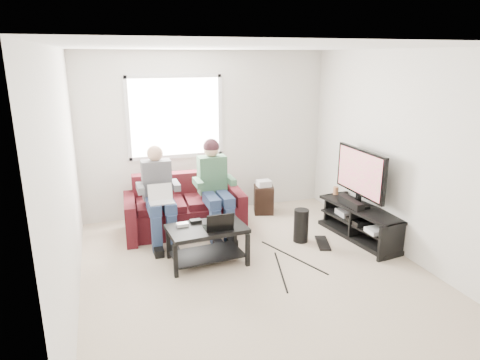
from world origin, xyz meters
name	(u,v)px	position (x,y,z in m)	size (l,w,h in m)	color
floor	(255,271)	(0.00, 0.00, 0.00)	(4.50, 4.50, 0.00)	tan
ceiling	(257,47)	(0.00, 0.00, 2.60)	(4.50, 4.50, 0.00)	white
wall_back	(207,134)	(0.00, 2.25, 1.30)	(4.50, 4.50, 0.00)	silver
wall_front	(377,251)	(0.00, -2.25, 1.30)	(4.50, 4.50, 0.00)	silver
wall_left	(65,184)	(-2.00, 0.00, 1.30)	(4.50, 4.50, 0.00)	silver
wall_right	(403,155)	(2.00, 0.00, 1.30)	(4.50, 4.50, 0.00)	silver
window	(175,117)	(-0.50, 2.23, 1.60)	(1.48, 0.04, 1.28)	white
sofa	(184,210)	(-0.54, 1.57, 0.31)	(1.77, 0.90, 0.81)	#3F0F16
person_left	(159,191)	(-0.94, 1.28, 0.73)	(0.40, 0.71, 1.33)	navy
person_right	(215,181)	(-0.14, 1.30, 0.79)	(0.40, 0.71, 1.38)	navy
laptop_silver	(161,198)	(-0.94, 1.05, 0.70)	(0.32, 0.22, 0.24)	silver
coffee_table	(207,236)	(-0.48, 0.43, 0.35)	(0.99, 0.65, 0.48)	black
laptop_black	(218,219)	(-0.36, 0.35, 0.60)	(0.34, 0.24, 0.24)	black
controller_a	(182,225)	(-0.76, 0.55, 0.50)	(0.14, 0.09, 0.04)	silver
controller_b	(196,221)	(-0.58, 0.61, 0.50)	(0.14, 0.09, 0.04)	black
controller_c	(226,218)	(-0.18, 0.58, 0.50)	(0.14, 0.09, 0.04)	gray
tv_stand	(361,224)	(1.77, 0.45, 0.21)	(0.61, 1.46, 0.47)	black
tv	(360,174)	(1.77, 0.55, 0.93)	(0.12, 1.10, 0.81)	black
soundbar	(351,203)	(1.65, 0.55, 0.52)	(0.12, 0.50, 0.10)	black
drink_cup	(336,191)	(1.72, 1.08, 0.53)	(0.08, 0.08, 0.12)	#AB7049
console_white	(378,230)	(1.77, 0.05, 0.28)	(0.30, 0.22, 0.06)	silver
console_grey	(349,212)	(1.77, 0.75, 0.29)	(0.34, 0.26, 0.08)	gray
console_black	(363,221)	(1.77, 0.40, 0.28)	(0.38, 0.30, 0.07)	black
subwoofer	(301,226)	(0.92, 0.63, 0.23)	(0.21, 0.21, 0.47)	black
keyboard_floor	(323,243)	(1.17, 0.44, 0.01)	(0.15, 0.46, 0.03)	black
end_table	(264,198)	(0.84, 1.85, 0.25)	(0.31, 0.31, 0.56)	black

